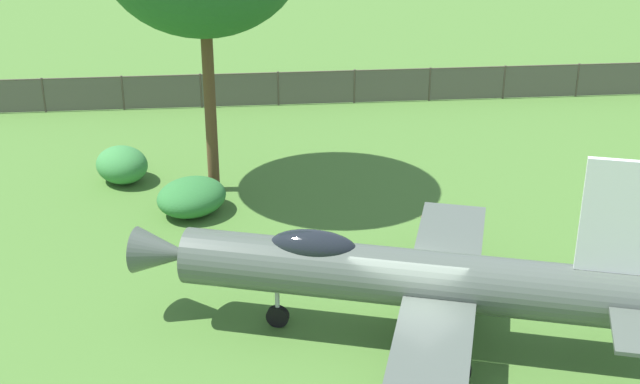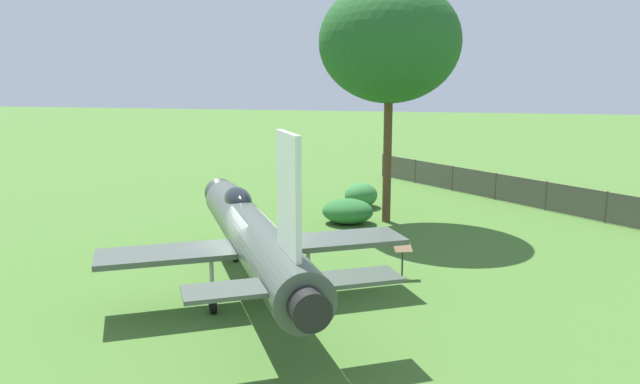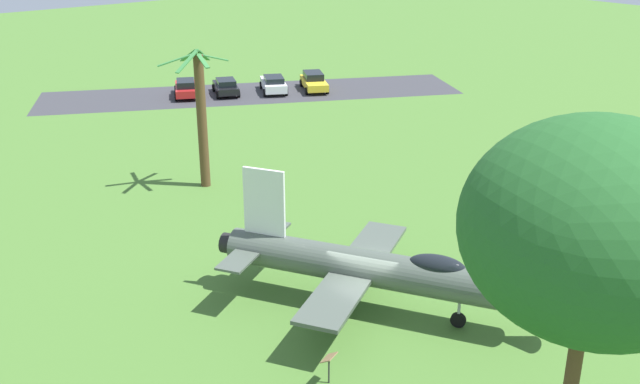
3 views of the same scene
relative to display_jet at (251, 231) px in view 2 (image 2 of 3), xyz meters
name	(u,v)px [view 2 (image 2 of 3)]	position (x,y,z in m)	size (l,w,h in m)	color
ground_plane	(254,294)	(-0.29, -0.17, -1.92)	(200.00, 200.00, 0.00)	#47722D
display_jet	(251,231)	(0.00, 0.00, 0.00)	(12.77, 9.27, 5.43)	#4C564C
shade_tree	(390,43)	(10.32, -2.94, 6.21)	(6.48, 6.30, 10.84)	brown
perimeter_fence	(606,206)	(12.37, -12.83, -1.13)	(22.23, 23.72, 1.49)	#4C4238
shrub_near_fence	(348,211)	(9.53, -1.26, -1.36)	(2.06, 2.36, 1.14)	#2D7033
shrub_by_tree	(361,195)	(13.20, -1.26, -1.29)	(1.93, 1.68, 1.27)	#387F3D
info_plaque	(403,252)	(2.44, -4.49, -1.07)	(0.59, 0.70, 1.14)	#333333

